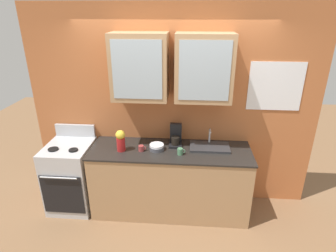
% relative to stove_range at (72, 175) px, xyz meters
% --- Properties ---
extents(ground_plane, '(10.00, 10.00, 0.00)m').
position_rel_stove_range_xyz_m(ground_plane, '(1.37, 0.00, -0.47)').
color(ground_plane, brown).
extents(back_wall_unit, '(3.84, 0.48, 2.71)m').
position_rel_stove_range_xyz_m(back_wall_unit, '(1.38, 0.32, 1.05)').
color(back_wall_unit, '#B76638').
rests_on(back_wall_unit, ground_plane).
extents(counter, '(2.09, 0.68, 0.93)m').
position_rel_stove_range_xyz_m(counter, '(1.37, 0.00, -0.01)').
color(counter, '#A87F56').
rests_on(counter, ground_plane).
extents(stove_range, '(0.59, 0.70, 1.11)m').
position_rel_stove_range_xyz_m(stove_range, '(0.00, 0.00, 0.00)').
color(stove_range, silver).
rests_on(stove_range, ground_plane).
extents(sink_faucet, '(0.51, 0.30, 0.23)m').
position_rel_stove_range_xyz_m(sink_faucet, '(1.88, 0.09, 0.48)').
color(sink_faucet, '#2D2D30').
rests_on(sink_faucet, counter).
extents(bowl_stack, '(0.19, 0.19, 0.08)m').
position_rel_stove_range_xyz_m(bowl_stack, '(1.20, -0.01, 0.50)').
color(bowl_stack, '#4C4C54').
rests_on(bowl_stack, counter).
extents(vase, '(0.12, 0.12, 0.28)m').
position_rel_stove_range_xyz_m(vase, '(0.75, -0.07, 0.61)').
color(vase, '#B21E1E').
rests_on(vase, counter).
extents(cup_near_sink, '(0.10, 0.07, 0.08)m').
position_rel_stove_range_xyz_m(cup_near_sink, '(1.51, -0.11, 0.50)').
color(cup_near_sink, '#4C7F59').
rests_on(cup_near_sink, counter).
extents(cup_near_bowls, '(0.10, 0.07, 0.08)m').
position_rel_stove_range_xyz_m(cup_near_bowls, '(1.01, -0.06, 0.50)').
color(cup_near_bowls, '#993838').
rests_on(cup_near_bowls, counter).
extents(coffee_maker, '(0.17, 0.20, 0.29)m').
position_rel_stove_range_xyz_m(coffee_maker, '(1.43, 0.15, 0.57)').
color(coffee_maker, black).
rests_on(coffee_maker, counter).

